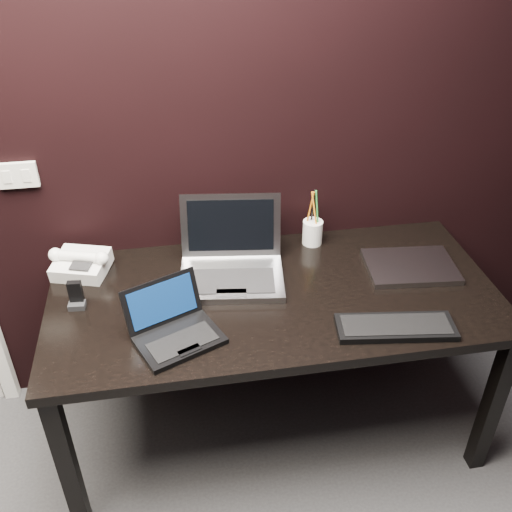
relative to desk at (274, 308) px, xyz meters
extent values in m
plane|color=black|center=(-0.30, 0.40, 0.64)|extent=(4.00, 0.00, 4.00)
cube|color=silver|center=(-0.92, 0.39, 0.46)|extent=(0.15, 0.02, 0.10)
cube|color=silver|center=(-0.95, 0.38, 0.46)|extent=(0.03, 0.01, 0.05)
cube|color=silver|center=(-0.88, 0.38, 0.46)|extent=(0.03, 0.01, 0.05)
cube|color=black|center=(0.00, 0.00, 0.06)|extent=(1.70, 0.80, 0.04)
cube|color=black|center=(-0.80, -0.35, -0.31)|extent=(0.06, 0.06, 0.70)
cube|color=black|center=(0.80, -0.35, -0.31)|extent=(0.06, 0.06, 0.70)
cube|color=black|center=(-0.80, 0.35, -0.31)|extent=(0.06, 0.06, 0.70)
cube|color=black|center=(0.80, 0.35, -0.31)|extent=(0.06, 0.06, 0.70)
cube|color=black|center=(-0.37, -0.22, 0.09)|extent=(0.33, 0.29, 0.02)
cube|color=black|center=(-0.36, -0.24, 0.10)|extent=(0.25, 0.19, 0.00)
cube|color=black|center=(-0.34, -0.29, 0.10)|extent=(0.08, 0.06, 0.00)
cube|color=black|center=(-0.42, -0.11, 0.18)|extent=(0.28, 0.16, 0.16)
cube|color=#091E45|center=(-0.42, -0.11, 0.18)|extent=(0.24, 0.13, 0.13)
cube|color=#9E9FA4|center=(-0.15, 0.09, 0.09)|extent=(0.44, 0.34, 0.03)
cube|color=black|center=(-0.16, 0.06, 0.11)|extent=(0.35, 0.20, 0.00)
cube|color=gray|center=(-0.17, -0.01, 0.11)|extent=(0.12, 0.06, 0.00)
cube|color=#9D9DA2|center=(-0.13, 0.27, 0.23)|extent=(0.41, 0.13, 0.25)
cube|color=black|center=(-0.13, 0.26, 0.23)|extent=(0.35, 0.10, 0.20)
cube|color=black|center=(0.37, -0.28, 0.09)|extent=(0.43, 0.19, 0.02)
cube|color=black|center=(0.37, -0.28, 0.10)|extent=(0.39, 0.16, 0.00)
cube|color=#97979C|center=(0.57, 0.06, 0.09)|extent=(0.37, 0.29, 0.02)
cube|color=silver|center=(-0.73, 0.26, 0.11)|extent=(0.24, 0.23, 0.08)
cylinder|color=white|center=(-0.73, 0.25, 0.16)|extent=(0.19, 0.09, 0.04)
sphere|color=white|center=(-0.82, 0.27, 0.16)|extent=(0.07, 0.07, 0.06)
sphere|color=white|center=(-0.64, 0.22, 0.16)|extent=(0.07, 0.07, 0.06)
cube|color=black|center=(-0.72, 0.20, 0.15)|extent=(0.09, 0.08, 0.01)
cube|color=black|center=(-0.73, 0.05, 0.13)|extent=(0.05, 0.03, 0.10)
cube|color=black|center=(-0.73, 0.03, 0.09)|extent=(0.06, 0.05, 0.02)
cylinder|color=white|center=(0.23, 0.32, 0.13)|extent=(0.11, 0.11, 0.11)
cylinder|color=#BF6612|center=(0.21, 0.32, 0.25)|extent=(0.03, 0.03, 0.16)
cylinder|color=green|center=(0.24, 0.31, 0.25)|extent=(0.02, 0.02, 0.16)
cylinder|color=black|center=(0.23, 0.33, 0.25)|extent=(0.02, 0.02, 0.16)
cylinder|color=orange|center=(0.23, 0.30, 0.25)|extent=(0.03, 0.03, 0.16)
camera|label=1|loc=(-0.36, -1.69, 1.40)|focal=40.00mm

